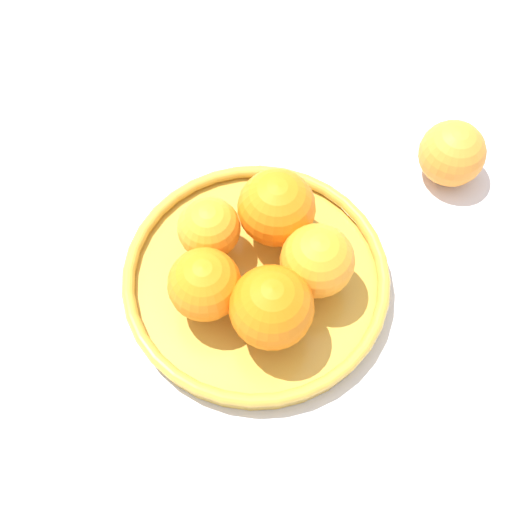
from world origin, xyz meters
name	(u,v)px	position (x,y,z in m)	size (l,w,h in m)	color
ground_plane	(256,285)	(0.00, 0.00, 0.00)	(4.00, 4.00, 0.00)	silver
fruit_bowl	(256,279)	(0.00, 0.00, 0.01)	(0.28, 0.28, 0.03)	gold
orange_pile	(262,258)	(-0.01, 0.00, 0.07)	(0.18, 0.19, 0.08)	orange
stray_orange	(452,153)	(-0.09, -0.25, 0.04)	(0.07, 0.07, 0.07)	orange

